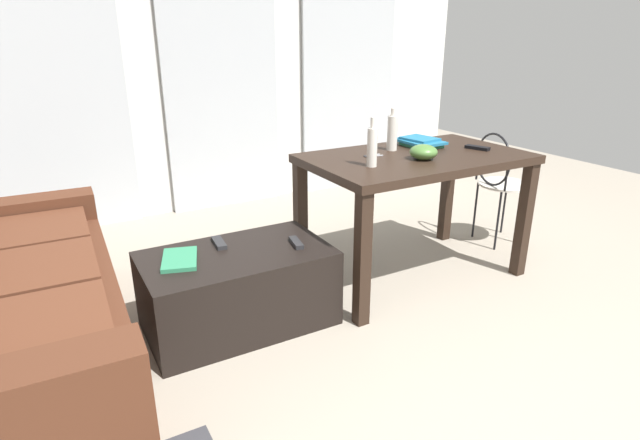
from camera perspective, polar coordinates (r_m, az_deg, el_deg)
ground_plane at (r=3.01m, az=4.16°, el=-9.45°), size 8.77×8.77×0.00m
wall_back at (r=4.63m, az=-11.48°, el=16.97°), size 5.05×0.10×2.51m
curtains at (r=4.57m, az=-10.93°, el=14.16°), size 3.59×0.03×2.06m
couch at (r=2.70m, az=-31.68°, el=-9.29°), size 0.93×2.05×0.71m
coffee_table at (r=2.76m, az=-9.19°, el=-7.63°), size 0.97×0.56×0.42m
craft_table at (r=3.17m, az=10.69°, el=5.29°), size 1.34×0.80×0.80m
wire_chair at (r=3.91m, az=19.49°, el=4.73°), size 0.38×0.40×0.83m
bottle_near at (r=2.80m, az=5.90°, el=8.28°), size 0.06×0.06×0.27m
bottle_far at (r=3.23m, az=8.15°, el=9.76°), size 0.06×0.06×0.26m
bowl at (r=3.03m, az=11.57°, el=7.51°), size 0.16×0.16×0.09m
book_stack at (r=3.39m, az=11.23°, el=8.61°), size 0.23×0.30×0.06m
tv_remote_on_table at (r=3.39m, az=17.29°, el=7.77°), size 0.10×0.16×0.02m
scissors at (r=3.07m, az=5.73°, el=7.20°), size 0.12×0.05×0.00m
tv_remote_primary at (r=2.72m, az=-2.71°, el=-2.56°), size 0.07×0.15×0.02m
tv_remote_secondary at (r=2.78m, az=-11.31°, el=-2.52°), size 0.07×0.17×0.02m
magazine at (r=2.62m, az=-15.51°, el=-4.28°), size 0.24×0.30×0.02m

